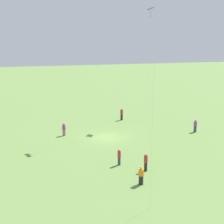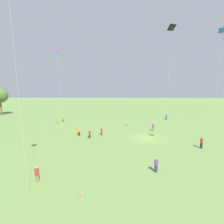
{
  "view_description": "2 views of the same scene",
  "coord_description": "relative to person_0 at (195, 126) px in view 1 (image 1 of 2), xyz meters",
  "views": [
    {
      "loc": [
        11.19,
        36.58,
        12.06
      ],
      "look_at": [
        1.87,
        7.97,
        5.18
      ],
      "focal_mm": 50.0,
      "sensor_mm": 36.0,
      "label": 1
    },
    {
      "loc": [
        -28.46,
        6.22,
        9.78
      ],
      "look_at": [
        0.72,
        6.97,
        5.04
      ],
      "focal_mm": 24.0,
      "sensor_mm": 36.0,
      "label": 2
    }
  ],
  "objects": [
    {
      "name": "person_3",
      "position": [
        11.69,
        9.85,
        0.06
      ],
      "size": [
        0.5,
        0.5,
        1.78
      ],
      "rotation": [
        0.0,
        0.0,
        3.94
      ],
      "color": "#232328",
      "rests_on": "ground_plane"
    },
    {
      "name": "person_1",
      "position": [
        13.22,
        12.31,
        -0.05
      ],
      "size": [
        0.55,
        0.55,
        1.64
      ],
      "rotation": [
        0.0,
        0.0,
        1.36
      ],
      "color": "#232328",
      "rests_on": "ground_plane"
    },
    {
      "name": "person_7",
      "position": [
        17.16,
        -3.86,
        -0.03
      ],
      "size": [
        0.45,
        0.45,
        1.66
      ],
      "rotation": [
        0.0,
        0.0,
        1.54
      ],
      "color": "#847056",
      "rests_on": "ground_plane"
    },
    {
      "name": "person_0",
      "position": [
        0.0,
        0.0,
        0.0
      ],
      "size": [
        0.59,
        0.59,
        1.71
      ],
      "rotation": [
        0.0,
        0.0,
        2.07
      ],
      "color": "#333D5B",
      "rests_on": "ground_plane"
    },
    {
      "name": "person_8",
      "position": [
        13.59,
        7.67,
        0.02
      ],
      "size": [
        0.4,
        0.4,
        1.7
      ],
      "rotation": [
        0.0,
        0.0,
        2.89
      ],
      "color": "#333D5B",
      "rests_on": "ground_plane"
    },
    {
      "name": "kite_1",
      "position": [
        3.27,
        -8.14,
        15.02
      ],
      "size": [
        1.34,
        1.35,
        16.81
      ],
      "rotation": [
        0.0,
        0.0,
        0.18
      ],
      "color": "blue",
      "rests_on": "ground_plane"
    },
    {
      "name": "person_5",
      "position": [
        7.24,
        -9.25,
        0.08
      ],
      "size": [
        0.45,
        0.45,
        1.85
      ],
      "rotation": [
        0.0,
        0.0,
        0.06
      ],
      "color": "#232328",
      "rests_on": "ground_plane"
    },
    {
      "name": "ground_plane",
      "position": [
        12.09,
        -1.47,
        -0.84
      ],
      "size": [
        240.0,
        240.0,
        0.0
      ],
      "primitive_type": "plane",
      "color": "#6B8E47"
    }
  ]
}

